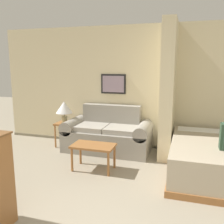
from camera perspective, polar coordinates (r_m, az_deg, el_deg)
name	(u,v)px	position (r m, az deg, el deg)	size (l,w,h in m)	color
wall_back	(143,88)	(5.39, 7.14, 5.49)	(6.62, 0.16, 2.60)	beige
wall_partition_pillar	(168,91)	(4.87, 12.68, 4.80)	(0.24, 0.79, 2.60)	beige
couch	(108,135)	(5.25, -0.99, -5.20)	(1.80, 0.84, 0.93)	gray
coffee_table	(93,148)	(4.30, -4.27, -8.25)	(0.73, 0.43, 0.44)	#996033
side_table	(65,127)	(5.60, -10.72, -3.49)	(0.37, 0.37, 0.53)	#996033
table_lamp	(64,108)	(5.50, -10.88, 0.92)	(0.36, 0.36, 0.47)	tan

